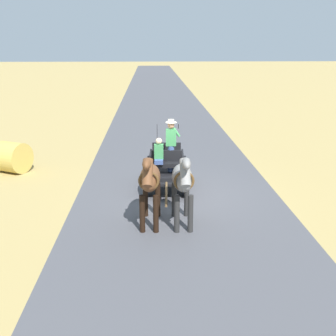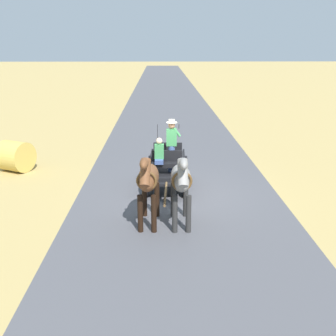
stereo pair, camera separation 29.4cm
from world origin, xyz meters
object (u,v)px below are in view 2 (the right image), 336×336
object	(u,v)px
horse_drawn_carriage	(167,167)
hay_bale	(15,156)
horse_near_side	(181,181)
horse_off_side	(148,180)

from	to	relation	value
horse_drawn_carriage	hay_bale	size ratio (longest dim) A/B	3.76
horse_near_side	horse_off_side	world-z (taller)	same
horse_drawn_carriage	horse_near_side	bearing A→B (deg)	95.91
horse_drawn_carriage	horse_near_side	size ratio (longest dim) A/B	2.04
horse_off_side	horse_drawn_carriage	bearing A→B (deg)	-100.82
horse_near_side	horse_drawn_carriage	bearing A→B (deg)	-84.09
hay_bale	horse_near_side	bearing A→B (deg)	139.76
hay_bale	horse_off_side	bearing A→B (deg)	135.61
horse_near_side	hay_bale	world-z (taller)	horse_near_side
horse_drawn_carriage	horse_off_side	xyz separation A→B (m)	(0.57, 3.01, 0.51)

